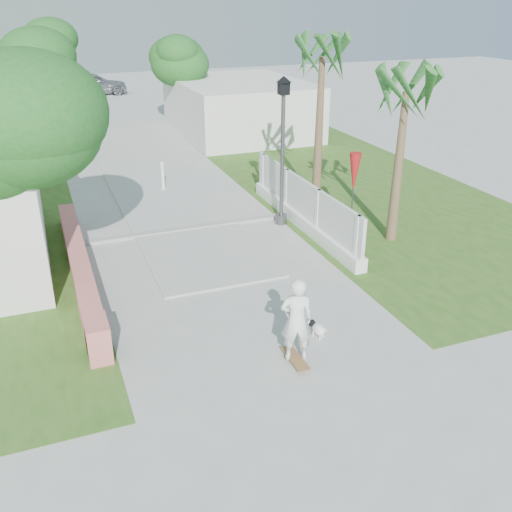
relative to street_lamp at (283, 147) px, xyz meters
name	(u,v)px	position (x,y,z in m)	size (l,w,h in m)	color
ground	(259,329)	(-2.90, -5.50, -2.43)	(90.00, 90.00, 0.00)	#B7B7B2
path_strip	(116,133)	(-2.90, 14.50, -2.40)	(3.20, 36.00, 0.06)	#B7B7B2
curb	(187,229)	(-2.90, 0.50, -2.38)	(6.50, 0.25, 0.10)	#999993
grass_right	(355,186)	(4.10, 2.50, -2.42)	(8.00, 20.00, 0.01)	#31591C
pink_wall	(81,272)	(-6.20, -1.95, -2.11)	(0.45, 8.20, 0.80)	#C46464
lattice_fence	(303,210)	(0.50, -0.50, -1.88)	(0.35, 7.00, 1.50)	white
building_right	(239,107)	(3.10, 12.50, -1.13)	(6.00, 8.00, 2.60)	silver
street_lamp	(283,147)	(0.00, 0.00, 0.00)	(0.44, 0.44, 4.44)	#59595E
bollard	(163,175)	(-2.70, 4.50, -1.84)	(0.14, 0.14, 1.09)	white
patio_umbrella	(354,173)	(1.90, -1.00, -0.74)	(0.36, 0.36, 2.30)	#59595E
tree_left_near	(2,139)	(-7.38, -2.52, 1.40)	(3.60, 3.60, 5.28)	#4C3826
tree_path_left	(47,67)	(-5.88, 10.48, 1.39)	(3.40, 3.40, 5.23)	#4C3826
tree_path_right	(174,60)	(0.32, 14.48, 1.07)	(3.00, 3.00, 4.79)	#4C3826
tree_path_far	(42,47)	(-5.68, 20.48, 1.39)	(3.20, 3.20, 5.17)	#4C3826
palm_far	(322,68)	(1.70, 1.00, 2.06)	(1.80, 1.80, 5.30)	brown
palm_near	(405,101)	(2.50, -2.30, 1.53)	(1.80, 1.80, 4.70)	brown
skateboarder	(299,318)	(-2.49, -6.59, -1.62)	(1.19, 1.30, 1.82)	olive
dog	(317,328)	(-1.86, -6.19, -2.24)	(0.36, 0.48, 0.35)	white
parked_car	(93,84)	(-2.50, 27.30, -1.65)	(1.84, 4.58, 1.56)	#A0A1A7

